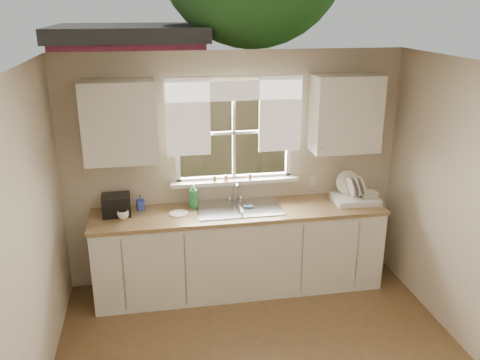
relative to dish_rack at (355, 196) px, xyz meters
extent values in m
cube|color=beige|center=(-1.27, 0.30, -0.40)|extent=(3.60, 0.02, 1.15)
cube|color=beige|center=(-1.27, 0.30, 1.35)|extent=(3.60, 0.02, 0.35)
cube|color=beige|center=(-2.47, 0.30, 0.68)|extent=(1.20, 0.02, 1.00)
cube|color=beige|center=(-0.07, 0.30, 0.68)|extent=(1.20, 0.02, 1.00)
cube|color=beige|center=(-3.07, -1.70, 0.28)|extent=(0.02, 4.00, 2.50)
cube|color=silver|center=(-1.27, -1.70, 1.53)|extent=(3.60, 4.00, 0.02)
cube|color=white|center=(-1.27, 0.32, 0.18)|extent=(1.30, 0.06, 0.05)
cube|color=white|center=(-1.27, 0.32, 1.18)|extent=(1.30, 0.06, 0.05)
cube|color=white|center=(-1.87, 0.32, 0.68)|extent=(0.05, 0.06, 1.05)
cube|color=white|center=(-0.67, 0.32, 0.68)|extent=(0.05, 0.06, 1.05)
cube|color=white|center=(-1.27, 0.32, 0.68)|extent=(0.03, 0.04, 1.00)
cube|color=white|center=(-1.27, 0.32, 0.68)|extent=(1.20, 0.04, 0.03)
cube|color=white|center=(-1.27, 0.26, 0.16)|extent=(1.38, 0.14, 0.04)
cylinder|color=white|center=(-1.27, 0.24, 1.28)|extent=(1.50, 0.02, 0.02)
cube|color=white|center=(-1.75, 0.25, 0.88)|extent=(0.45, 0.02, 0.80)
cube|color=white|center=(-0.79, 0.25, 0.88)|extent=(0.45, 0.02, 0.80)
cube|color=white|center=(-1.27, 0.25, 1.13)|extent=(1.40, 0.02, 0.20)
cube|color=silver|center=(-1.27, -0.02, -0.54)|extent=(3.00, 0.62, 0.87)
cube|color=olive|center=(-1.27, -0.02, -0.08)|extent=(3.04, 0.65, 0.04)
cube|color=silver|center=(-2.42, 0.13, 0.88)|extent=(0.70, 0.33, 0.80)
cube|color=silver|center=(-0.12, 0.13, 0.88)|extent=(0.70, 0.33, 0.80)
cube|color=beige|center=(-0.39, 0.29, 0.11)|extent=(0.08, 0.01, 0.12)
cylinder|color=brown|center=(-1.37, 0.24, 0.21)|extent=(0.04, 0.04, 0.06)
cylinder|color=brown|center=(-1.49, 0.24, 0.21)|extent=(0.04, 0.04, 0.06)
cylinder|color=brown|center=(-1.11, 0.24, 0.21)|extent=(0.04, 0.04, 0.06)
cube|color=#335421|center=(-1.27, 5.30, -0.99)|extent=(20.00, 10.00, 0.02)
cube|color=olive|center=(-1.27, 3.30, -0.07)|extent=(8.00, 0.10, 1.80)
cube|color=maroon|center=(-2.47, 6.80, 0.13)|extent=(3.00, 3.00, 2.20)
cube|color=black|center=(-2.47, 6.80, 1.38)|extent=(3.20, 3.20, 0.30)
cylinder|color=#423021|center=(0.13, 6.30, 0.63)|extent=(0.36, 0.36, 3.20)
cube|color=#B7B7BC|center=(-1.27, 0.01, -0.14)|extent=(0.84, 0.46, 0.18)
cube|color=#B7B7BC|center=(-1.27, 0.01, -0.06)|extent=(0.88, 0.50, 0.01)
cube|color=#B7B7BC|center=(-1.27, 0.01, -0.08)|extent=(0.02, 0.41, 0.14)
cylinder|color=silver|center=(-1.27, 0.26, 0.05)|extent=(0.03, 0.03, 0.22)
cylinder|color=silver|center=(-1.27, 0.18, 0.16)|extent=(0.02, 0.18, 0.02)
sphere|color=silver|center=(-1.33, 0.26, -0.03)|extent=(0.05, 0.05, 0.05)
sphere|color=silver|center=(-1.21, 0.26, -0.03)|extent=(0.05, 0.05, 0.05)
cube|color=white|center=(0.00, -0.01, -0.03)|extent=(0.48, 0.37, 0.06)
cylinder|color=white|center=(-0.05, 0.11, 0.12)|extent=(0.26, 0.08, 0.25)
cylinder|color=white|center=(-0.06, -0.01, 0.11)|extent=(0.08, 0.22, 0.22)
cylinder|color=white|center=(0.00, -0.01, 0.11)|extent=(0.08, 0.22, 0.22)
cylinder|color=white|center=(0.06, -0.01, 0.11)|extent=(0.08, 0.22, 0.22)
imported|color=white|center=(0.13, -0.05, 0.02)|extent=(0.21, 0.21, 0.05)
imported|color=#2B8543|center=(-1.73, 0.14, 0.07)|extent=(0.11, 0.11, 0.27)
imported|color=#3248BD|center=(-2.27, 0.16, 0.02)|extent=(0.09, 0.09, 0.16)
imported|color=beige|center=(-2.47, 0.07, 0.01)|extent=(0.15, 0.15, 0.15)
cylinder|color=white|center=(-1.89, -0.01, -0.06)|extent=(0.19, 0.19, 0.01)
imported|color=white|center=(-2.44, -0.04, -0.02)|extent=(0.14, 0.14, 0.09)
cube|color=black|center=(-2.51, 0.09, 0.04)|extent=(0.29, 0.26, 0.21)
camera|label=1|loc=(-2.12, -4.80, 1.96)|focal=38.00mm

